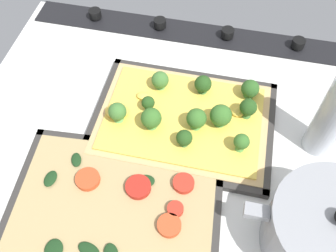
{
  "coord_description": "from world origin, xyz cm",
  "views": [
    {
      "loc": [
        -8.37,
        36.66,
        58.34
      ],
      "look_at": [
        -0.43,
        -0.01,
        4.03
      ],
      "focal_mm": 40.57,
      "sensor_mm": 36.0,
      "label": 1
    }
  ],
  "objects": [
    {
      "name": "cooking_pot",
      "position": [
        -26.88,
        14.0,
        4.99
      ],
      "size": [
        24.79,
        17.94,
        12.27
      ],
      "color": "gray",
      "rests_on": "ground_plane"
    },
    {
      "name": "ground_plane",
      "position": [
        0.0,
        0.0,
        -1.5
      ],
      "size": [
        76.08,
        64.17,
        3.0
      ],
      "primitive_type": "cube",
      "color": "silver"
    },
    {
      "name": "broccoli_pizza",
      "position": [
        -2.78,
        -4.23,
        2.1
      ],
      "size": [
        31.0,
        22.16,
        5.7
      ],
      "color": "tan",
      "rests_on": "baking_tray_front"
    },
    {
      "name": "oil_bottle",
      "position": [
        -26.79,
        -4.4,
        9.29
      ],
      "size": [
        5.09,
        5.09,
        22.32
      ],
      "color": "#B7BCC6",
      "rests_on": "ground_plane"
    },
    {
      "name": "baking_tray_front",
      "position": [
        -2.42,
        -4.01,
        0.37
      ],
      "size": [
        33.4,
        24.56,
        1.3
      ],
      "color": "#33302D",
      "rests_on": "ground_plane"
    },
    {
      "name": "stove_control_panel",
      "position": [
        0.0,
        -28.59,
        0.56
      ],
      "size": [
        73.03,
        7.0,
        2.6
      ],
      "color": "black",
      "rests_on": "ground_plane"
    },
    {
      "name": "veggie_pizza_back",
      "position": [
        4.82,
        14.7,
        1.07
      ],
      "size": [
        33.2,
        24.58,
        1.9
      ],
      "color": "tan",
      "rests_on": "baking_tray_back"
    },
    {
      "name": "baking_tray_back",
      "position": [
        5.1,
        14.83,
        0.37
      ],
      "size": [
        35.77,
        27.15,
        1.3
      ],
      "color": "#33302D",
      "rests_on": "ground_plane"
    }
  ]
}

